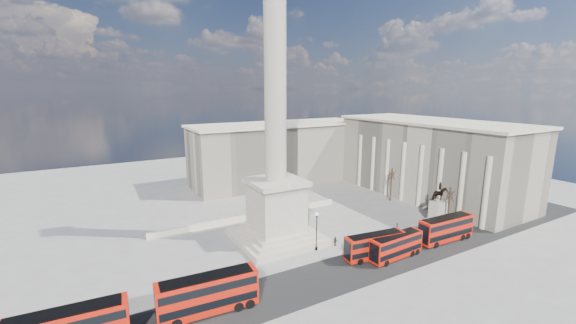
# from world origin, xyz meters

# --- Properties ---
(ground) EXTENTS (180.00, 180.00, 0.00)m
(ground) POSITION_xyz_m (0.00, 0.00, 0.00)
(ground) COLOR gray
(ground) RESTS_ON ground
(asphalt_road) EXTENTS (120.00, 9.00, 0.01)m
(asphalt_road) POSITION_xyz_m (5.00, -10.00, 0.00)
(asphalt_road) COLOR #242424
(asphalt_road) RESTS_ON ground
(nelsons_column) EXTENTS (14.00, 14.00, 49.85)m
(nelsons_column) POSITION_xyz_m (0.00, 5.00, 12.92)
(nelsons_column) COLOR #BEB19E
(nelsons_column) RESTS_ON ground
(balustrade_wall) EXTENTS (40.00, 0.60, 1.10)m
(balustrade_wall) POSITION_xyz_m (0.00, 16.00, 0.55)
(balustrade_wall) COLOR beige
(balustrade_wall) RESTS_ON ground
(building_east) EXTENTS (19.00, 46.00, 18.60)m
(building_east) POSITION_xyz_m (45.00, 10.00, 9.32)
(building_east) COLOR #B0A991
(building_east) RESTS_ON ground
(building_northeast) EXTENTS (51.00, 17.00, 16.60)m
(building_northeast) POSITION_xyz_m (20.00, 40.00, 8.32)
(building_northeast) COLOR #B0A991
(building_northeast) RESTS_ON ground
(red_bus_a) EXTENTS (11.82, 3.47, 4.73)m
(red_bus_a) POSITION_xyz_m (-16.56, -9.64, 2.48)
(red_bus_a) COLOR red
(red_bus_a) RESTS_ON ground
(red_bus_b) EXTENTS (9.72, 2.74, 3.90)m
(red_bus_b) POSITION_xyz_m (12.93, -10.54, 2.05)
(red_bus_b) COLOR red
(red_bus_b) RESTS_ON ground
(red_bus_c) EXTENTS (10.07, 3.54, 4.00)m
(red_bus_c) POSITION_xyz_m (10.09, -8.86, 2.10)
(red_bus_c) COLOR red
(red_bus_c) RESTS_ON ground
(red_bus_d) EXTENTS (10.97, 2.94, 4.41)m
(red_bus_d) POSITION_xyz_m (25.11, -10.24, 2.32)
(red_bus_d) COLOR red
(red_bus_d) RESTS_ON ground
(victorian_lamp) EXTENTS (0.55, 0.55, 6.46)m
(victorian_lamp) POSITION_xyz_m (3.71, -2.08, 3.80)
(victorian_lamp) COLOR black
(victorian_lamp) RESTS_ON ground
(equestrian_statue) EXTENTS (3.90, 2.92, 8.14)m
(equestrian_statue) POSITION_xyz_m (31.80, -3.40, 2.82)
(equestrian_statue) COLOR beige
(equestrian_statue) RESTS_ON ground
(bare_tree_near) EXTENTS (1.82, 1.82, 7.98)m
(bare_tree_near) POSITION_xyz_m (31.87, -5.60, 6.29)
(bare_tree_near) COLOR #332319
(bare_tree_near) RESTS_ON ground
(bare_tree_mid) EXTENTS (2.02, 2.02, 7.67)m
(bare_tree_mid) POSITION_xyz_m (38.85, -1.27, 6.04)
(bare_tree_mid) COLOR #332319
(bare_tree_mid) RESTS_ON ground
(bare_tree_far) EXTENTS (2.01, 2.01, 8.22)m
(bare_tree_far) POSITION_xyz_m (33.71, 11.12, 6.48)
(bare_tree_far) COLOR #332319
(bare_tree_far) RESTS_ON ground
(pedestrian_walking) EXTENTS (0.79, 0.66, 1.85)m
(pedestrian_walking) POSITION_xyz_m (20.56, -3.52, 0.93)
(pedestrian_walking) COLOR black
(pedestrian_walking) RESTS_ON ground
(pedestrian_standing) EXTENTS (0.99, 0.86, 1.74)m
(pedestrian_standing) POSITION_xyz_m (18.83, -4.76, 0.87)
(pedestrian_standing) COLOR black
(pedestrian_standing) RESTS_ON ground
(pedestrian_crossing) EXTENTS (0.53, 1.01, 1.64)m
(pedestrian_crossing) POSITION_xyz_m (7.37, -2.33, 0.82)
(pedestrian_crossing) COLOR black
(pedestrian_crossing) RESTS_ON ground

